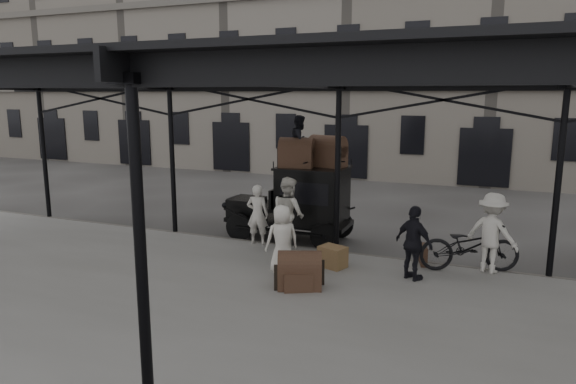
% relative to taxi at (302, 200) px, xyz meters
% --- Properties ---
extents(ground, '(120.00, 120.00, 0.00)m').
position_rel_taxi_xyz_m(ground, '(1.34, -3.03, -1.20)').
color(ground, '#383533').
rests_on(ground, ground).
extents(platform, '(28.00, 8.00, 0.15)m').
position_rel_taxi_xyz_m(platform, '(1.34, -5.03, -1.13)').
color(platform, slate).
rests_on(platform, ground).
extents(canopy, '(22.50, 9.00, 4.74)m').
position_rel_taxi_xyz_m(canopy, '(1.34, -4.75, 3.39)').
color(canopy, black).
rests_on(canopy, ground).
extents(building_frontage, '(64.00, 8.00, 14.00)m').
position_rel_taxi_xyz_m(building_frontage, '(1.34, 14.97, 5.80)').
color(building_frontage, slate).
rests_on(building_frontage, ground).
extents(taxi, '(3.65, 1.55, 2.18)m').
position_rel_taxi_xyz_m(taxi, '(0.00, 0.00, 0.00)').
color(taxi, black).
rests_on(taxi, ground).
extents(porter_left, '(0.65, 0.48, 1.65)m').
position_rel_taxi_xyz_m(porter_left, '(-0.83, -1.23, -0.23)').
color(porter_left, beige).
rests_on(porter_left, platform).
extents(porter_midleft, '(1.20, 1.15, 1.94)m').
position_rel_taxi_xyz_m(porter_midleft, '(0.16, -1.42, -0.08)').
color(porter_midleft, beige).
rests_on(porter_midleft, platform).
extents(porter_centre, '(0.91, 0.88, 1.58)m').
position_rel_taxi_xyz_m(porter_centre, '(0.67, -3.06, -0.27)').
color(porter_centre, silver).
rests_on(porter_centre, platform).
extents(porter_official, '(1.04, 0.85, 1.66)m').
position_rel_taxi_xyz_m(porter_official, '(3.53, -2.41, -0.22)').
color(porter_official, black).
rests_on(porter_official, platform).
extents(porter_right, '(1.37, 1.09, 1.85)m').
position_rel_taxi_xyz_m(porter_right, '(5.09, -1.23, -0.13)').
color(porter_right, beige).
rests_on(porter_right, platform).
extents(bicycle, '(2.40, 1.50, 1.19)m').
position_rel_taxi_xyz_m(bicycle, '(4.63, -1.35, -0.46)').
color(bicycle, black).
rests_on(bicycle, platform).
extents(porter_roof, '(0.55, 0.70, 1.43)m').
position_rel_taxi_xyz_m(porter_roof, '(-0.03, -0.10, 1.69)').
color(porter_roof, black).
rests_on(porter_roof, taxi).
extents(steamer_trunk_roof_near, '(1.01, 0.70, 0.69)m').
position_rel_taxi_xyz_m(steamer_trunk_roof_near, '(-0.08, -0.25, 1.32)').
color(steamer_trunk_roof_near, '#4E3524').
rests_on(steamer_trunk_roof_near, taxi).
extents(steamer_trunk_roof_far, '(1.11, 0.84, 0.73)m').
position_rel_taxi_xyz_m(steamer_trunk_roof_far, '(0.67, 0.20, 1.34)').
color(steamer_trunk_roof_far, '#4E3524').
rests_on(steamer_trunk_roof_far, taxi).
extents(steamer_trunk_platform, '(1.05, 0.85, 0.67)m').
position_rel_taxi_xyz_m(steamer_trunk_platform, '(1.39, -3.82, -0.72)').
color(steamer_trunk_platform, '#4E3524').
rests_on(steamer_trunk_platform, platform).
extents(wicker_hamper, '(0.72, 0.62, 0.50)m').
position_rel_taxi_xyz_m(wicker_hamper, '(1.64, -2.29, -0.80)').
color(wicker_hamper, brown).
rests_on(wicker_hamper, platform).
extents(suitcase_upright, '(0.29, 0.62, 0.45)m').
position_rel_taxi_xyz_m(suitcase_upright, '(3.59, -1.23, -0.83)').
color(suitcase_upright, '#4E3524').
rests_on(suitcase_upright, platform).
extents(suitcase_flat, '(0.60, 0.41, 0.40)m').
position_rel_taxi_xyz_m(suitcase_flat, '(1.47, -4.06, -0.85)').
color(suitcase_flat, '#4E3524').
rests_on(suitcase_flat, platform).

